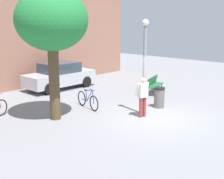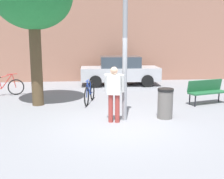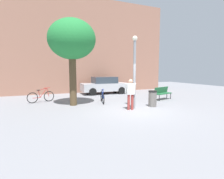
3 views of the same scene
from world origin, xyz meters
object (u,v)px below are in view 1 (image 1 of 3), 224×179
Objects in this scene: parked_car_silver at (60,76)px; person_by_lamppost at (143,94)px; park_bench at (154,84)px; trash_bin at (159,97)px; bicycle_blue at (88,100)px; lamppost at (145,61)px; plaza_tree at (52,22)px.

person_by_lamppost is at bearing -98.83° from parked_car_silver.
trash_bin is (-2.16, -1.79, -0.07)m from park_bench.
parked_car_silver reaches higher than bicycle_blue.
plaza_tree is at bearing 142.57° from lamppost.
plaza_tree is 5.92m from trash_bin.
park_bench is at bearing 28.40° from person_by_lamppost.
lamppost reaches higher than bicycle_blue.
trash_bin is at bearing 9.28° from person_by_lamppost.
lamppost is at bearing -37.43° from plaza_tree.
lamppost is 4.32m from park_bench.
trash_bin is at bearing -84.89° from parked_car_silver.
plaza_tree reaches higher than lamppost.
plaza_tree reaches higher than park_bench.
plaza_tree is at bearing 176.33° from park_bench.
parked_car_silver is 6.60m from trash_bin.
person_by_lamppost is 0.94× the size of bicycle_blue.
park_bench is at bearing -7.09° from bicycle_blue.
person_by_lamppost reaches higher than trash_bin.
plaza_tree reaches higher than parked_car_silver.
parked_car_silver is (1.74, 4.22, 0.39)m from bicycle_blue.
park_bench is at bearing -3.67° from plaza_tree.
lamppost is at bearing 30.01° from person_by_lamppost.
bicycle_blue is 0.42× the size of parked_car_silver.
person_by_lamppost reaches higher than parked_car_silver.
park_bench is 1.75× the size of trash_bin.
park_bench is 2.81m from trash_bin.
bicycle_blue is at bearing 134.67° from trash_bin.
bicycle_blue is at bearing 172.91° from park_bench.
plaza_tree is 5.47× the size of trash_bin.
trash_bin is (2.32, -2.35, 0.10)m from bicycle_blue.
plaza_tree is (-2.97, 2.28, 1.61)m from lamppost.
plaza_tree is at bearing 136.74° from person_by_lamppost.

